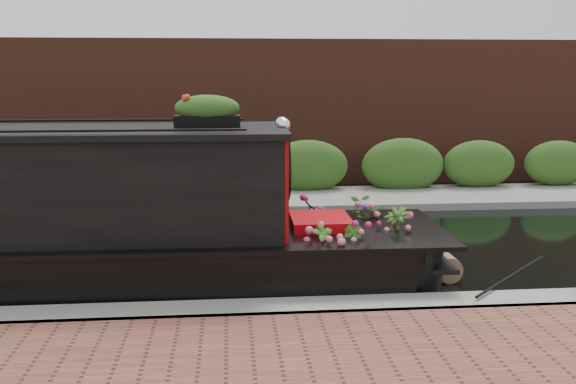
{
  "coord_description": "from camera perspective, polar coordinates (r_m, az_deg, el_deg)",
  "views": [
    {
      "loc": [
        0.07,
        -10.91,
        3.15
      ],
      "look_at": [
        1.02,
        -0.6,
        1.19
      ],
      "focal_mm": 40.0,
      "sensor_mm": 36.0,
      "label": 1
    }
  ],
  "objects": [
    {
      "name": "rope_fender",
      "position": [
        10.15,
        13.85,
        -6.49
      ],
      "size": [
        0.4,
        0.44,
        0.4
      ],
      "primitive_type": "cylinder",
      "rotation": [
        1.57,
        0.0,
        0.0
      ],
      "color": "#896748",
      "rests_on": "ground"
    },
    {
      "name": "near_bank_coping",
      "position": [
        8.24,
        -5.45,
        -11.79
      ],
      "size": [
        40.0,
        0.6,
        0.5
      ],
      "primitive_type": "cube",
      "color": "gray",
      "rests_on": "ground"
    },
    {
      "name": "far_hedge",
      "position": [
        16.32,
        -5.4,
        -0.43
      ],
      "size": [
        40.0,
        1.1,
        2.8
      ],
      "primitive_type": "cube",
      "color": "#2F551C",
      "rests_on": "ground"
    },
    {
      "name": "ground",
      "position": [
        11.36,
        -5.42,
        -5.41
      ],
      "size": [
        80.0,
        80.0,
        0.0
      ],
      "primitive_type": "plane",
      "color": "black",
      "rests_on": "ground"
    },
    {
      "name": "far_bank_path",
      "position": [
        15.44,
        -5.4,
        -1.08
      ],
      "size": [
        40.0,
        2.4,
        0.34
      ],
      "primitive_type": "cube",
      "color": "gray",
      "rests_on": "ground"
    },
    {
      "name": "far_brick_wall",
      "position": [
        18.39,
        -5.39,
        0.83
      ],
      "size": [
        40.0,
        1.0,
        8.0
      ],
      "primitive_type": "cube",
      "color": "#572A1D",
      "rests_on": "ground"
    }
  ]
}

